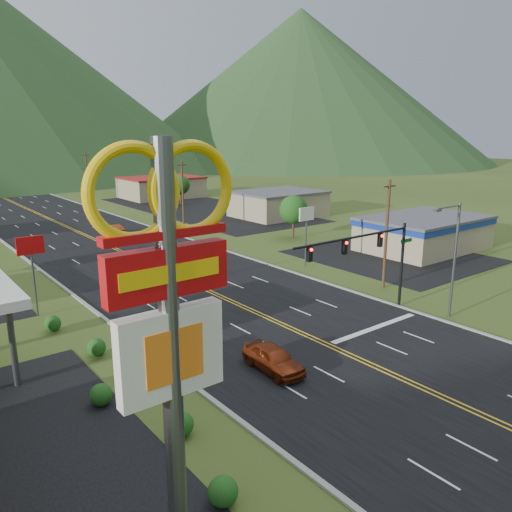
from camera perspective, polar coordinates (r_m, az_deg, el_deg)
ground at (r=28.78m, az=26.37°, el=-16.92°), size 500.00×500.00×0.00m
road at (r=28.78m, az=26.37°, el=-16.92°), size 20.00×460.00×0.04m
pylon_sign at (r=14.13m, az=-9.93°, el=-6.08°), size 4.32×0.60×14.00m
traffic_signal at (r=38.97m, az=13.01°, el=0.63°), size 13.10×0.43×7.00m
streetlight_east at (r=40.58m, az=21.59°, el=0.31°), size 3.28×0.25×9.00m
building_east_near at (r=64.58m, az=18.62°, el=2.71°), size 15.40×10.40×4.10m
building_east_mid at (r=85.90m, az=2.54°, el=6.00°), size 14.40×11.40×4.30m
building_east_far at (r=112.75m, az=-10.75°, el=7.73°), size 16.40×12.40×4.50m
pole_sign_west_a at (r=41.82m, az=-24.32°, el=0.25°), size 2.00×0.18×6.40m
pole_sign_east_a at (r=53.05m, az=5.78°, el=4.11°), size 2.00×0.18×6.40m
pole_sign_east_b at (r=79.11m, az=-10.49°, el=7.21°), size 2.00×0.18×6.40m
tree_east_a at (r=67.96m, az=4.31°, el=5.32°), size 3.84×3.84×5.82m
tree_east_b at (r=101.12m, az=-8.65°, el=8.05°), size 3.84×3.84×5.82m
utility_pole_a at (r=46.83m, az=14.68°, el=2.50°), size 1.60×0.28×10.00m
utility_pole_b at (r=74.96m, az=-8.37°, el=6.98°), size 1.60×0.28×10.00m
utility_pole_c at (r=111.37m, az=-18.73°, el=8.66°), size 1.60×0.28×10.00m
utility_pole_d at (r=149.63m, az=-23.93°, el=9.39°), size 1.60×0.28×10.00m
mountain_ne at (r=253.48m, az=5.01°, el=18.69°), size 180.00×180.00×70.00m
car_red_near at (r=30.73m, az=1.98°, el=-11.67°), size 2.05×4.69×1.57m
car_dark_mid at (r=45.88m, az=-14.03°, el=-3.50°), size 1.81×4.35×1.26m
car_red_far at (r=72.89m, az=-15.96°, el=2.88°), size 1.72×4.43×1.44m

